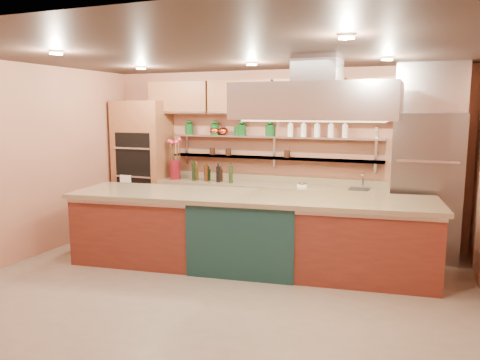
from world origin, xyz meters
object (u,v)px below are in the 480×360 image
at_px(refrigerator, 426,186).
at_px(island, 248,231).
at_px(flower_vase, 175,170).
at_px(green_canister, 238,131).
at_px(copper_kettle, 224,131).
at_px(kitchen_scale, 303,184).

relative_size(refrigerator, island, 0.43).
xyz_separation_m(island, flower_vase, (-1.89, 1.39, 0.59)).
distance_m(flower_vase, green_canister, 1.33).
xyz_separation_m(copper_kettle, green_canister, (0.27, 0.00, 0.01)).
bearing_deg(refrigerator, island, -148.28).
relative_size(kitchen_scale, copper_kettle, 0.91).
xyz_separation_m(island, copper_kettle, (-1.05, 1.61, 1.28)).
distance_m(kitchen_scale, copper_kettle, 1.69).
xyz_separation_m(refrigerator, flower_vase, (-4.13, 0.01, 0.05)).
distance_m(island, kitchen_scale, 1.52).
height_order(refrigerator, green_canister, refrigerator).
xyz_separation_m(kitchen_scale, copper_kettle, (-1.46, 0.22, 0.81)).
bearing_deg(green_canister, island, -64.08).
xyz_separation_m(flower_vase, copper_kettle, (0.84, 0.22, 0.68)).
distance_m(refrigerator, island, 2.68).
bearing_deg(kitchen_scale, flower_vase, -170.37).
height_order(island, copper_kettle, copper_kettle).
bearing_deg(island, refrigerator, 24.54).
distance_m(flower_vase, kitchen_scale, 2.31).
distance_m(copper_kettle, green_canister, 0.27).
xyz_separation_m(island, green_canister, (-0.78, 1.61, 1.29)).
height_order(kitchen_scale, green_canister, green_canister).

